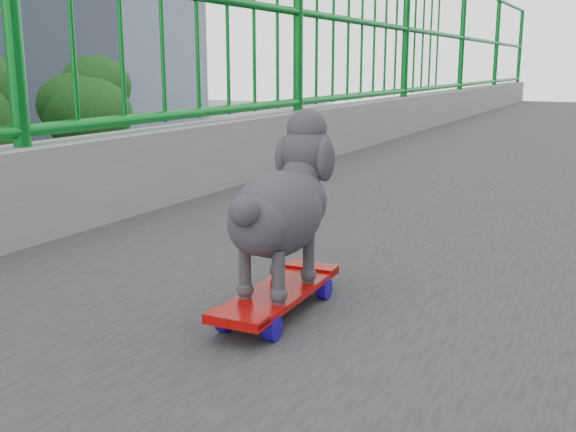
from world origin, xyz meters
The scene contains 4 objects.
skateboard centered at (-0.34, 1.75, 7.04)m, with size 0.15×0.44×0.06m.
poodle centered at (-0.34, 1.77, 7.25)m, with size 0.19×0.44×0.36m.
car_3 centered at (-15.60, 15.03, 0.78)m, with size 2.19×5.38×1.56m, color black.
car_6 centered at (-9.20, 16.09, 0.71)m, with size 2.37×5.13×1.43m, color black.
Camera 1 is at (0.35, 0.47, 7.55)m, focal length 42.00 mm.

